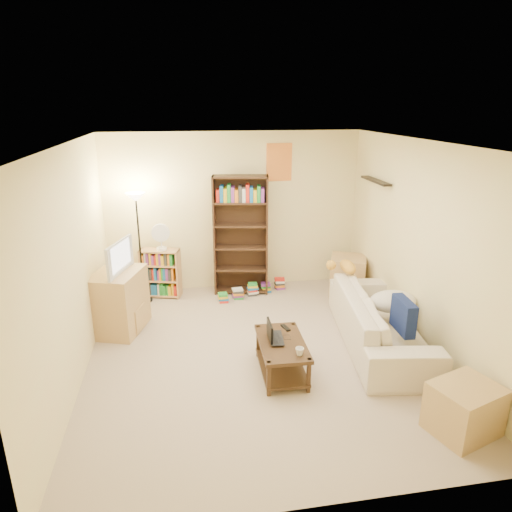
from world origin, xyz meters
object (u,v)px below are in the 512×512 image
Objects in this scene: tv_stand at (119,301)px; short_bookshelf at (161,273)px; sofa at (380,320)px; mug at (300,352)px; laptop at (281,338)px; tall_bookshelf at (241,233)px; desk_fan at (161,236)px; end_cabinet at (464,409)px; coffee_table at (282,353)px; tabby_cat at (345,266)px; floor_lamp at (137,216)px; television at (115,257)px; side_table at (348,275)px.

short_bookshelf is (0.51, 1.05, -0.03)m from tv_stand.
sofa reaches higher than mug.
tv_stand is at bearing 139.99° from mug.
short_bookshelf is (-1.39, 2.38, -0.03)m from laptop.
tall_bookshelf reaches higher than desk_fan.
mug is at bearing 145.53° from end_cabinet.
laptop is (0.00, 0.05, 0.16)m from coffee_table.
tabby_cat is at bearing 49.95° from coffee_table.
short_bookshelf reaches higher than end_cabinet.
floor_lamp is at bearing 127.67° from coffee_table.
sofa reaches higher than laptop.
tv_stand reaches higher than mug.
tall_bookshelf is 3.24× the size of end_cabinet.
floor_lamp is (-0.27, -0.15, 0.96)m from short_bookshelf.
sofa is 0.99m from tabby_cat.
mug is 0.07× the size of floor_lamp.
end_cabinet is (3.33, -2.60, -0.17)m from tv_stand.
end_cabinet is at bearing -125.60° from laptop.
floor_lamp is at bearing 2.90° from television.
tabby_cat is at bearing -22.54° from desk_fan.
tv_stand is at bearing -104.86° from floor_lamp.
tabby_cat is 0.84× the size of side_table.
television is at bearing 179.13° from tabby_cat.
tv_stand is (-3.09, 0.05, -0.32)m from tabby_cat.
mug is 0.14× the size of tv_stand.
laptop is 0.65× the size of end_cabinet.
tabby_cat is 1.98m from mug.
tabby_cat reaches higher than short_bookshelf.
laptop is 2.52m from side_table.
mug is at bearing -156.03° from laptop.
floor_lamp is at bearing 42.20° from laptop.
tall_bookshelf reaches higher than short_bookshelf.
sofa is 3.38m from tv_stand.
tabby_cat reaches higher than laptop.
mug is at bearing -120.83° from side_table.
coffee_table is 2.84m from desk_fan.
television is at bearing 0.00° from tv_stand.
mug reaches higher than laptop.
end_cabinet is (1.32, -0.91, -0.20)m from mug.
mug is 0.21× the size of end_cabinet.
end_cabinet is (0.08, -1.67, -0.08)m from sofa.
television is 1.25× the size of end_cabinet.
mug is at bearing -123.13° from tabby_cat.
tall_bookshelf is 1.22m from desk_fan.
short_bookshelf reaches higher than mug.
coffee_table is 2.55m from side_table.
tall_bookshelf is 4.01m from end_cabinet.
tall_bookshelf is (-0.25, 2.70, 0.55)m from mug.
tabby_cat is at bearing -115.10° from side_table.
tv_stand is at bearing 0.00° from television.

